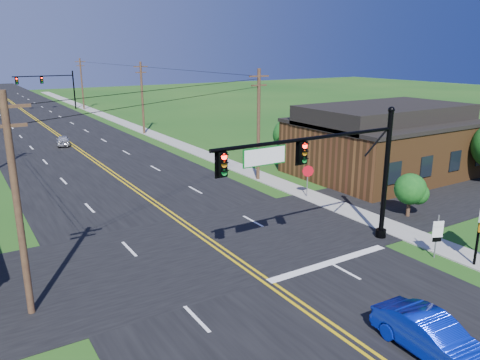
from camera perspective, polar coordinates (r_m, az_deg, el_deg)
road_main at (r=60.83m, az=-20.94°, el=4.74°), size 16.00×220.00×0.04m
road_cross at (r=25.88m, az=-3.40°, el=-8.04°), size 70.00×10.00×0.04m
sidewalk at (r=54.49m, az=-7.90°, el=4.48°), size 2.00×160.00×0.08m
signal_mast_main at (r=23.66m, az=10.42°, el=1.55°), size 11.30×0.60×7.48m
signal_mast_far at (r=90.44m, az=-22.37°, el=10.73°), size 10.98×0.60×7.48m
brick_building at (r=42.00m, az=17.01°, el=3.87°), size 14.20×11.20×4.70m
utility_pole_left_a at (r=19.78m, az=-25.53°, el=-2.61°), size 1.80×0.28×9.00m
utility_pole_right_a at (r=37.80m, az=2.27°, el=6.95°), size 1.80×0.28×9.00m
utility_pole_right_b at (r=60.91m, az=-11.83°, el=9.92°), size 1.80×0.28×9.00m
utility_pole_right_c at (r=89.57m, az=-18.72°, el=11.15°), size 1.80×0.28×9.00m
tree_right_back at (r=44.94m, az=5.93°, el=5.52°), size 3.00×3.00×4.10m
shrub_corner at (r=31.60m, az=20.04°, el=-1.05°), size 2.00×2.00×2.86m
blue_car at (r=18.45m, az=22.26°, el=-17.27°), size 1.70×4.44×1.44m
distant_car at (r=56.12m, az=-20.78°, el=4.50°), size 1.92×3.59×1.16m
route_sign at (r=26.02m, az=22.91°, el=-5.99°), size 0.55×0.27×2.34m
stop_sign at (r=33.99m, az=8.26°, el=0.68°), size 0.80×0.40×2.41m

